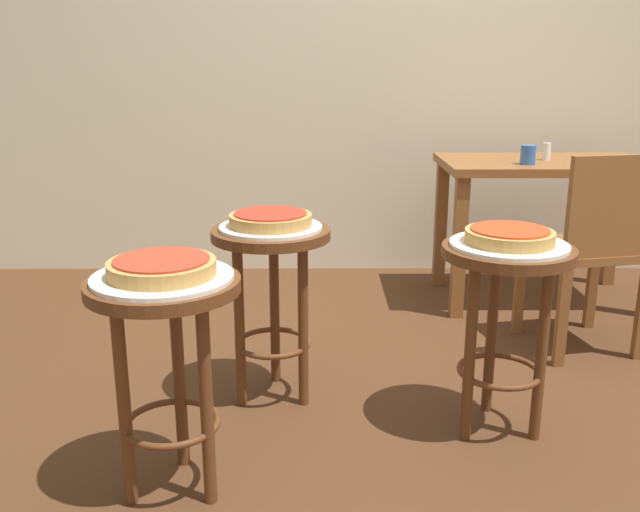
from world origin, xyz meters
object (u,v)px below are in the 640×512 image
object	(u,v)px
stool_middle	(505,294)
serving_plate_middle	(509,245)
serving_plate_foreground	(163,277)
pizza_middle	(510,236)
cup_near_edge	(528,155)
condiment_shaker	(546,151)
stool_foreground	(166,334)
pizza_foreground	(162,267)
wooden_chair	(593,245)
dining_table	(546,184)
pizza_leftside	(271,219)
serving_plate_leftside	(271,227)
stool_leftside	(272,272)

from	to	relation	value
stool_middle	serving_plate_middle	world-z (taller)	serving_plate_middle
serving_plate_foreground	stool_middle	xyz separation A→B (m)	(1.01, 0.33, -0.16)
serving_plate_middle	stool_middle	bearing A→B (deg)	180.00
pizza_middle	cup_near_edge	bearing A→B (deg)	71.34
serving_plate_foreground	condiment_shaker	size ratio (longest dim) A/B	4.50
stool_foreground	pizza_foreground	distance (m)	0.19
stool_middle	wooden_chair	size ratio (longest dim) A/B	0.75
condiment_shaker	wooden_chair	size ratio (longest dim) A/B	0.10
serving_plate_middle	dining_table	xyz separation A→B (m)	(0.54, 1.31, -0.04)
pizza_leftside	wooden_chair	distance (m)	1.37
serving_plate_foreground	cup_near_edge	xyz separation A→B (m)	(1.41, 1.51, 0.13)
pizza_foreground	serving_plate_leftside	xyz separation A→B (m)	(0.25, 0.57, -0.03)
serving_plate_leftside	condiment_shaker	world-z (taller)	condiment_shaker
serving_plate_middle	cup_near_edge	xyz separation A→B (m)	(0.40, 1.17, 0.13)
serving_plate_foreground	pizza_foreground	world-z (taller)	pizza_foreground
stool_middle	stool_foreground	bearing A→B (deg)	-161.73
serving_plate_foreground	pizza_middle	size ratio (longest dim) A/B	1.37
stool_leftside	pizza_middle	bearing A→B (deg)	-17.57
serving_plate_foreground	pizza_leftside	bearing A→B (deg)	66.44
dining_table	pizza_leftside	bearing A→B (deg)	-140.45
serving_plate_foreground	stool_leftside	xyz separation A→B (m)	(0.25, 0.57, -0.16)
serving_plate_leftside	condiment_shaker	distance (m)	1.69
serving_plate_leftside	dining_table	world-z (taller)	dining_table
serving_plate_middle	serving_plate_leftside	size ratio (longest dim) A/B	1.03
pizza_middle	pizza_leftside	distance (m)	0.80
stool_foreground	wooden_chair	bearing A→B (deg)	32.40
serving_plate_leftside	wooden_chair	size ratio (longest dim) A/B	0.42
serving_plate_middle	pizza_leftside	xyz separation A→B (m)	(-0.76, 0.24, 0.03)
stool_leftside	cup_near_edge	world-z (taller)	cup_near_edge
serving_plate_foreground	pizza_foreground	xyz separation A→B (m)	(-0.00, 0.00, 0.03)
stool_middle	pizza_middle	bearing A→B (deg)	180.00
serving_plate_middle	pizza_leftside	distance (m)	0.80
serving_plate_middle	dining_table	world-z (taller)	dining_table
serving_plate_leftside	cup_near_edge	size ratio (longest dim) A/B	3.94
stool_foreground	serving_plate_leftside	world-z (taller)	serving_plate_leftside
serving_plate_middle	pizza_middle	distance (m)	0.03
pizza_foreground	pizza_middle	size ratio (longest dim) A/B	1.04
stool_leftside	condiment_shaker	bearing A→B (deg)	39.88
condiment_shaker	wooden_chair	bearing A→B (deg)	-89.71
stool_middle	wooden_chair	distance (m)	0.84
pizza_middle	serving_plate_leftside	size ratio (longest dim) A/B	0.77
dining_table	cup_near_edge	size ratio (longest dim) A/B	11.47
pizza_foreground	condiment_shaker	size ratio (longest dim) A/B	3.41
pizza_foreground	serving_plate_leftside	bearing A→B (deg)	66.44
stool_middle	pizza_leftside	xyz separation A→B (m)	(-0.76, 0.24, 0.19)
serving_plate_leftside	condiment_shaker	bearing A→B (deg)	39.88
pizza_middle	pizza_leftside	size ratio (longest dim) A/B	0.97
dining_table	pizza_foreground	bearing A→B (deg)	-133.26
pizza_foreground	stool_middle	bearing A→B (deg)	18.27
dining_table	wooden_chair	world-z (taller)	wooden_chair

